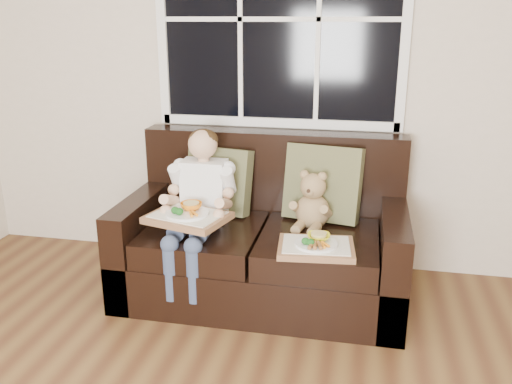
% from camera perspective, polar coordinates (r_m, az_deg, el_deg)
% --- Properties ---
extents(room_walls, '(4.52, 5.02, 2.71)m').
position_cam_1_polar(room_walls, '(1.17, -14.76, 14.02)').
color(room_walls, beige).
rests_on(room_walls, ground).
extents(window_back, '(1.62, 0.04, 1.37)m').
position_cam_1_polar(window_back, '(3.58, 2.46, 17.72)').
color(window_back, black).
rests_on(window_back, room_walls).
extents(loveseat, '(1.70, 0.92, 0.96)m').
position_cam_1_polar(loveseat, '(3.40, 0.89, -5.50)').
color(loveseat, black).
rests_on(loveseat, ground).
extents(pillow_left, '(0.45, 0.27, 0.43)m').
position_cam_1_polar(pillow_left, '(3.49, -3.92, 1.22)').
color(pillow_left, '#63643D').
rests_on(pillow_left, loveseat).
extents(pillow_right, '(0.50, 0.29, 0.48)m').
position_cam_1_polar(pillow_right, '(3.38, 7.06, 0.93)').
color(pillow_right, '#63643D').
rests_on(pillow_right, loveseat).
extents(child, '(0.39, 0.60, 0.89)m').
position_cam_1_polar(child, '(3.26, -5.95, -0.28)').
color(child, white).
rests_on(child, loveseat).
extents(teddy_bear, '(0.24, 0.29, 0.36)m').
position_cam_1_polar(teddy_bear, '(3.26, 5.97, -1.28)').
color(teddy_bear, tan).
rests_on(teddy_bear, loveseat).
extents(tray_left, '(0.51, 0.43, 0.10)m').
position_cam_1_polar(tray_left, '(3.14, -7.18, -2.47)').
color(tray_left, '#966944').
rests_on(tray_left, child).
extents(tray_right, '(0.44, 0.35, 0.09)m').
position_cam_1_polar(tray_right, '(2.97, 6.34, -5.67)').
color(tray_right, '#966944').
rests_on(tray_right, loveseat).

